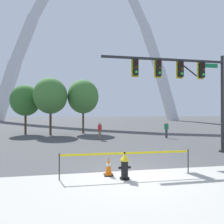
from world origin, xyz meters
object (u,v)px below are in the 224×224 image
at_px(fire_hydrant, 125,166).
at_px(pedestrian_walking_left, 166,130).
at_px(traffic_cone_by_hydrant, 109,166).
at_px(traffic_signal_gantry, 187,80).
at_px(pedestrian_standing_center, 100,131).
at_px(monument_arch, 92,47).

xyz_separation_m(fire_hydrant, pedestrian_walking_left, (6.42, 9.77, 0.35)).
bearing_deg(fire_hydrant, traffic_cone_by_hydrant, 139.40).
bearing_deg(traffic_signal_gantry, traffic_cone_by_hydrant, -150.16).
bearing_deg(fire_hydrant, pedestrian_standing_center, 90.72).
xyz_separation_m(traffic_cone_by_hydrant, pedestrian_standing_center, (0.41, 9.07, 0.46)).
bearing_deg(pedestrian_standing_center, traffic_signal_gantry, -51.85).
bearing_deg(traffic_signal_gantry, monument_arch, 95.11).
xyz_separation_m(traffic_cone_by_hydrant, traffic_signal_gantry, (5.20, 2.98, 4.05)).
xyz_separation_m(monument_arch, pedestrian_walking_left, (5.83, -39.08, -22.44)).
distance_m(fire_hydrant, pedestrian_standing_center, 9.53).
height_order(fire_hydrant, traffic_cone_by_hydrant, fire_hydrant).
bearing_deg(traffic_cone_by_hydrant, traffic_signal_gantry, 29.84).
relative_size(traffic_signal_gantry, pedestrian_standing_center, 4.92).
relative_size(traffic_signal_gantry, monument_arch, 0.14).
relative_size(monument_arch, pedestrian_standing_center, 36.15).
distance_m(monument_arch, pedestrian_standing_center, 45.29).
xyz_separation_m(traffic_signal_gantry, monument_arch, (-4.07, 45.42, 18.86)).
bearing_deg(traffic_cone_by_hydrant, monument_arch, 88.66).
distance_m(traffic_cone_by_hydrant, pedestrian_walking_left, 11.64).
distance_m(fire_hydrant, traffic_cone_by_hydrant, 0.71).
height_order(pedestrian_walking_left, pedestrian_standing_center, same).
bearing_deg(monument_arch, fire_hydrant, -90.70).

